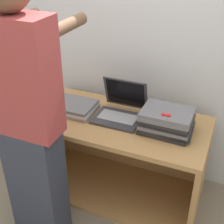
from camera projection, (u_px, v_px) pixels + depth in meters
name	position (u px, v px, depth m)	size (l,w,h in m)	color
ground_plane	(100.00, 217.00, 2.34)	(12.00, 12.00, 0.00)	#756B5B
wall_back	(139.00, 33.00, 2.34)	(8.00, 0.05, 2.40)	silver
cart	(120.00, 152.00, 2.49)	(1.32, 0.65, 0.67)	#A87A47
laptop_open	(120.00, 110.00, 2.28)	(0.34, 0.33, 0.26)	#333338
laptop_stack_left	(73.00, 107.00, 2.36)	(0.35, 0.27, 0.07)	gray
laptop_stack_right	(167.00, 121.00, 2.10)	(0.36, 0.27, 0.16)	#232326
person	(29.00, 124.00, 1.82)	(0.40, 0.53, 1.75)	#2D3342
inventory_tag	(166.00, 115.00, 2.01)	(0.06, 0.02, 0.01)	red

